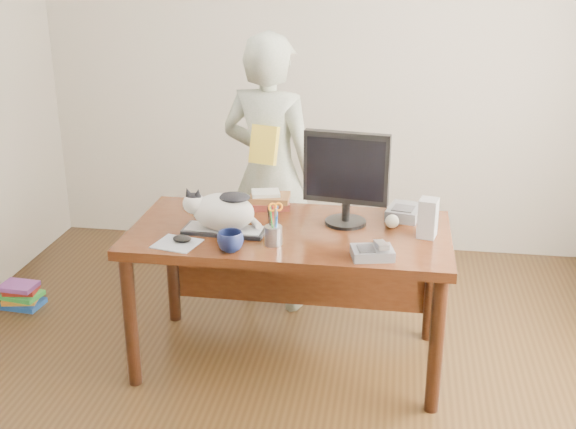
# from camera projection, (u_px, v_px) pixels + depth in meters

# --- Properties ---
(room) EXTENTS (4.50, 4.50, 4.50)m
(room) POSITION_uv_depth(u_px,v_px,m) (267.00, 144.00, 2.85)
(room) COLOR black
(room) RESTS_ON ground
(desk) EXTENTS (1.60, 0.80, 0.75)m
(desk) POSITION_uv_depth(u_px,v_px,m) (292.00, 251.00, 3.74)
(desk) COLOR black
(desk) RESTS_ON ground
(keyboard) EXTENTS (0.41, 0.17, 0.02)m
(keyboard) POSITION_uv_depth(u_px,v_px,m) (224.00, 230.00, 3.58)
(keyboard) COLOR black
(keyboard) RESTS_ON desk
(cat) EXTENTS (0.40, 0.20, 0.23)m
(cat) POSITION_uv_depth(u_px,v_px,m) (221.00, 210.00, 3.54)
(cat) COLOR silver
(cat) RESTS_ON keyboard
(monitor) EXTENTS (0.43, 0.24, 0.48)m
(monitor) POSITION_uv_depth(u_px,v_px,m) (346.00, 174.00, 3.59)
(monitor) COLOR black
(monitor) RESTS_ON desk
(pen_cup) EXTENTS (0.11, 0.11, 0.21)m
(pen_cup) POSITION_uv_depth(u_px,v_px,m) (273.00, 233.00, 3.42)
(pen_cup) COLOR #99999E
(pen_cup) RESTS_ON desk
(mousepad) EXTENTS (0.23, 0.22, 0.00)m
(mousepad) POSITION_uv_depth(u_px,v_px,m) (177.00, 244.00, 3.44)
(mousepad) COLOR #9FA2AA
(mousepad) RESTS_ON desk
(mouse) EXTENTS (0.10, 0.08, 0.04)m
(mouse) POSITION_uv_depth(u_px,v_px,m) (182.00, 239.00, 3.45)
(mouse) COLOR black
(mouse) RESTS_ON mousepad
(coffee_mug) EXTENTS (0.17, 0.17, 0.10)m
(coffee_mug) POSITION_uv_depth(u_px,v_px,m) (230.00, 241.00, 3.35)
(coffee_mug) COLOR black
(coffee_mug) RESTS_ON desk
(phone) EXTENTS (0.21, 0.19, 0.09)m
(phone) POSITION_uv_depth(u_px,v_px,m) (373.00, 252.00, 3.29)
(phone) COLOR #5B5C60
(phone) RESTS_ON desk
(speaker) EXTENTS (0.10, 0.11, 0.19)m
(speaker) POSITION_uv_depth(u_px,v_px,m) (428.00, 218.00, 3.50)
(speaker) COLOR gray
(speaker) RESTS_ON desk
(baseball) EXTENTS (0.07, 0.07, 0.07)m
(baseball) POSITION_uv_depth(u_px,v_px,m) (392.00, 221.00, 3.63)
(baseball) COLOR white
(baseball) RESTS_ON desk
(book_stack) EXTENTS (0.26, 0.21, 0.09)m
(book_stack) POSITION_uv_depth(u_px,v_px,m) (268.00, 200.00, 3.92)
(book_stack) COLOR #521C16
(book_stack) RESTS_ON desk
(calculator) EXTENTS (0.20, 0.24, 0.06)m
(calculator) POSITION_uv_depth(u_px,v_px,m) (404.00, 212.00, 3.77)
(calculator) COLOR #5B5C60
(calculator) RESTS_ON desk
(person) EXTENTS (0.69, 0.55, 1.66)m
(person) POSITION_uv_depth(u_px,v_px,m) (270.00, 174.00, 4.23)
(person) COLOR beige
(person) RESTS_ON ground
(held_book) EXTENTS (0.18, 0.13, 0.22)m
(held_book) POSITION_uv_depth(u_px,v_px,m) (264.00, 145.00, 4.00)
(held_book) COLOR yellow
(held_book) RESTS_ON person
(book_pile_b) EXTENTS (0.26, 0.20, 0.15)m
(book_pile_b) POSITION_uv_depth(u_px,v_px,m) (21.00, 295.00, 4.43)
(book_pile_b) COLOR navy
(book_pile_b) RESTS_ON ground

